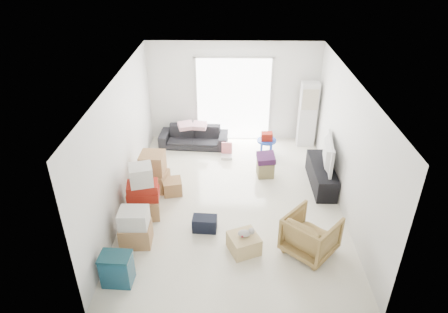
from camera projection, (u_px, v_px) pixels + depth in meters
name	position (u px, v px, depth m)	size (l,w,h in m)	color
room_shell	(234.00, 145.00, 7.96)	(4.98, 6.48, 3.18)	white
sliding_door	(233.00, 96.00, 10.60)	(2.10, 0.04, 2.33)	white
ac_tower	(308.00, 115.00, 10.47)	(0.45, 0.30, 1.75)	silver
tv_console	(321.00, 175.00, 9.05)	(0.45, 1.52, 0.51)	black
television	(323.00, 163.00, 8.89)	(1.13, 0.65, 0.15)	black
sofa	(194.00, 134.00, 10.65)	(1.80, 0.53, 0.70)	black
pillow_left	(185.00, 120.00, 10.41)	(0.38, 0.30, 0.12)	#F0AFC2
pillow_right	(200.00, 120.00, 10.42)	(0.37, 0.30, 0.13)	#F0AFC2
armchair	(311.00, 233.00, 7.07)	(0.82, 0.77, 0.85)	#A38248
storage_bins	(117.00, 269.00, 6.49)	(0.52, 0.38, 0.58)	navy
box_stack_a	(135.00, 228.00, 7.29)	(0.58, 0.49, 0.75)	#AC794D
box_stack_b	(143.00, 194.00, 7.95)	(0.67, 0.67, 1.16)	#AC794D
box_stack_c	(154.00, 172.00, 8.83)	(0.69, 0.62, 0.89)	#AC794D
loose_box	(173.00, 187.00, 8.79)	(0.40, 0.40, 0.33)	#AC794D
duffel_bag	(205.00, 224.00, 7.71)	(0.46, 0.28, 0.30)	black
ottoman	(265.00, 169.00, 9.42)	(0.37, 0.37, 0.37)	#908254
blanket	(266.00, 159.00, 9.30)	(0.41, 0.41, 0.14)	#441E4C
kids_table	(267.00, 139.00, 10.18)	(0.50, 0.50, 0.63)	#193BAA
toy_walker	(227.00, 153.00, 10.23)	(0.29, 0.25, 0.38)	silver
wood_crate	(244.00, 243.00, 7.20)	(0.50, 0.50, 0.33)	#E4C183
plush_bunny	(246.00, 233.00, 7.09)	(0.31, 0.18, 0.15)	#B2ADA8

